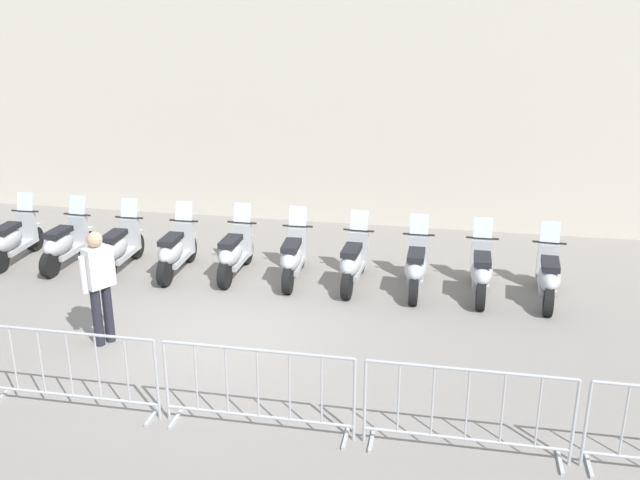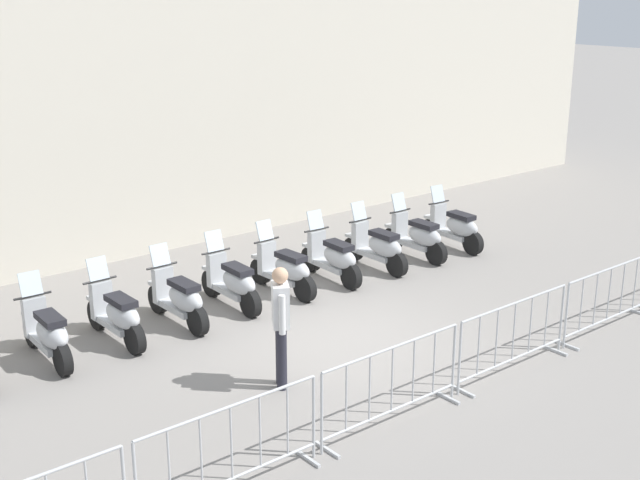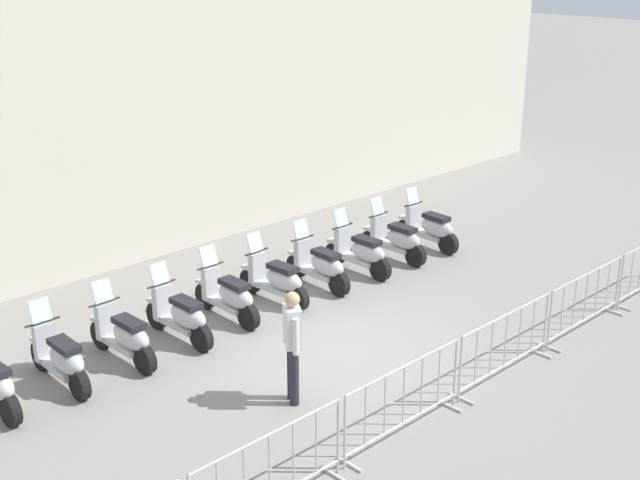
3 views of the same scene
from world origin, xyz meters
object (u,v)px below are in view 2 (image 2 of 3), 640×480
Objects in this scene: barrier_segment_2 at (392,386)px; motorcycle_5 at (285,269)px; motorcycle_3 at (179,299)px; motorcycle_8 at (417,236)px; motorcycle_6 at (333,258)px; motorcycle_1 at (48,333)px; motorcycle_4 at (233,282)px; motorcycle_7 at (378,247)px; officer_near_row_end at (281,320)px; motorcycle_2 at (117,315)px; barrier_segment_3 at (513,337)px; barrier_segment_1 at (232,450)px; motorcycle_9 at (455,227)px; barrier_segment_4 at (609,299)px.

motorcycle_5 is at bearing 69.07° from barrier_segment_2.
motorcycle_3 is 1.00× the size of motorcycle_8.
motorcycle_1 is at bearing -179.43° from motorcycle_6.
motorcycle_4 is at bearing 178.53° from motorcycle_6.
officer_near_row_end is at bearing -147.55° from motorcycle_7.
motorcycle_6 is (4.37, 0.05, 0.00)m from motorcycle_2.
barrier_segment_3 is 1.33× the size of officer_near_row_end.
motorcycle_6 is at bearing 40.95° from barrier_segment_1.
motorcycle_9 is 0.75× the size of barrier_segment_1.
motorcycle_3 is 5.30m from barrier_segment_3.
motorcycle_4 is at bearing 179.12° from motorcycle_5.
barrier_segment_3 is (-0.45, -4.53, 0.07)m from motorcycle_6.
motorcycle_5 is 4.61m from barrier_segment_3.
motorcycle_1 is 5.47m from motorcycle_6.
motorcycle_3 is 0.75× the size of barrier_segment_3.
motorcycle_7 reaches higher than barrier_segment_1.
motorcycle_8 is at bearing -1.10° from motorcycle_5.
motorcycle_8 is at bearing 59.56° from barrier_segment_3.
barrier_segment_2 is at bearing -98.02° from motorcycle_4.
motorcycle_6 is 1.00× the size of motorcycle_8.
motorcycle_3 reaches higher than barrier_segment_4.
motorcycle_5 and motorcycle_6 have the same top height.
motorcycle_6 is at bearing -1.47° from motorcycle_4.
barrier_segment_3 is (5.02, -4.47, 0.07)m from motorcycle_1.
motorcycle_4 is 1.00× the size of motorcycle_8.
motorcycle_8 is 0.75× the size of barrier_segment_4.
motorcycle_6 is at bearing 0.57° from motorcycle_1.
officer_near_row_end reaches higher than motorcycle_1.
barrier_segment_3 is (1.73, -4.58, 0.07)m from motorcycle_4.
motorcycle_8 is 6.17m from officer_near_row_end.
motorcycle_9 is at bearing -0.44° from motorcycle_7.
officer_near_row_end is at bearing -157.13° from motorcycle_9.
motorcycle_1 is at bearing -179.77° from motorcycle_8.
motorcycle_6 is 2.19m from motorcycle_8.
motorcycle_2 is 4.37m from motorcycle_6.
barrier_segment_3 is (-3.74, -4.48, 0.07)m from motorcycle_9.
barrier_segment_4 is at bearing -35.44° from motorcycle_2.
motorcycle_5 is at bearing 178.90° from motorcycle_8.
barrier_segment_2 is at bearing -131.17° from motorcycle_7.
officer_near_row_end reaches higher than motorcycle_9.
barrier_segment_2 is (2.38, -0.00, 0.00)m from barrier_segment_1.
motorcycle_2 is 4.73m from barrier_segment_2.
motorcycle_2 and motorcycle_8 have the same top height.
motorcycle_4 is 6.16m from barrier_segment_4.
motorcycle_1 is 3.56m from officer_near_row_end.
officer_near_row_end is (1.93, 1.70, 0.45)m from barrier_segment_1.
motorcycle_6 is at bearing 179.18° from motorcycle_9.
motorcycle_8 is (3.28, -0.06, 0.00)m from motorcycle_5.
motorcycle_5 is 1.09m from motorcycle_6.
motorcycle_1 and motorcycle_2 have the same top height.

